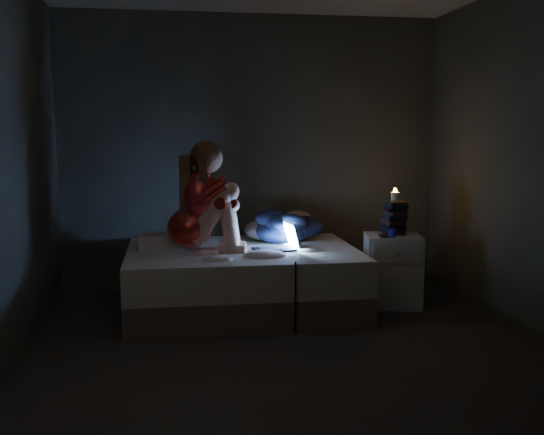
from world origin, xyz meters
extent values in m
cube|color=black|center=(0.00, 0.00, -0.01)|extent=(3.60, 3.80, 0.02)
cube|color=#2F312D|center=(0.00, 1.91, 1.30)|extent=(3.60, 0.02, 2.60)
cube|color=#2F312D|center=(0.00, -1.91, 1.30)|extent=(3.60, 0.02, 2.60)
cube|color=#2F312D|center=(-1.81, 0.00, 1.30)|extent=(0.02, 3.80, 2.60)
cube|color=#2F312D|center=(1.81, 0.00, 1.30)|extent=(0.02, 3.80, 2.60)
cube|color=silver|center=(-0.85, 1.27, 0.58)|extent=(0.40, 0.29, 0.12)
cube|color=silver|center=(1.12, 1.04, 0.31)|extent=(0.53, 0.49, 0.62)
cylinder|color=beige|center=(1.15, 1.11, 0.95)|extent=(0.07, 0.07, 0.08)
cube|color=black|center=(1.02, 0.94, 0.63)|extent=(0.07, 0.14, 0.01)
sphere|color=navy|center=(1.09, 0.91, 0.66)|extent=(0.08, 0.08, 0.08)
camera|label=1|loc=(-0.78, -4.25, 1.50)|focal=42.81mm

